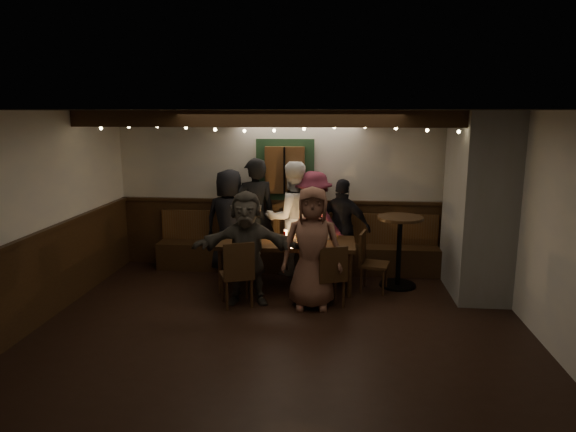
# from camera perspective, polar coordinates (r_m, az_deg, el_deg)

# --- Properties ---
(room) EXTENTS (6.02, 5.01, 2.62)m
(room) POSITION_cam_1_polar(r_m,az_deg,el_deg) (7.48, 8.59, -0.26)
(room) COLOR black
(room) RESTS_ON ground
(dining_table) EXTENTS (2.00, 0.86, 0.87)m
(dining_table) POSITION_cam_1_polar(r_m,az_deg,el_deg) (7.57, -0.16, -3.25)
(dining_table) COLOR black
(dining_table) RESTS_ON ground
(chair_near_left) EXTENTS (0.54, 0.54, 0.91)m
(chair_near_left) POSITION_cam_1_polar(r_m,az_deg,el_deg) (6.88, -5.60, -6.05)
(chair_near_left) COLOR black
(chair_near_left) RESTS_ON ground
(chair_near_right) EXTENTS (0.50, 0.50, 0.86)m
(chair_near_right) POSITION_cam_1_polar(r_m,az_deg,el_deg) (6.87, 4.79, -6.30)
(chair_near_right) COLOR black
(chair_near_right) RESTS_ON ground
(chair_end) EXTENTS (0.48, 0.48, 0.88)m
(chair_end) POSITION_cam_1_polar(r_m,az_deg,el_deg) (7.57, 8.95, -4.65)
(chair_end) COLOR black
(chair_end) RESTS_ON ground
(high_top) EXTENTS (0.67, 0.67, 1.07)m
(high_top) POSITION_cam_1_polar(r_m,az_deg,el_deg) (7.80, 12.26, -2.90)
(high_top) COLOR black
(high_top) RESTS_ON ground
(person_a) EXTENTS (0.89, 0.64, 1.69)m
(person_a) POSITION_cam_1_polar(r_m,az_deg,el_deg) (8.36, -6.50, -0.57)
(person_a) COLOR black
(person_a) RESTS_ON ground
(person_b) EXTENTS (0.80, 0.69, 1.87)m
(person_b) POSITION_cam_1_polar(r_m,az_deg,el_deg) (8.30, -3.70, 0.03)
(person_b) COLOR black
(person_b) RESTS_ON ground
(person_c) EXTENTS (1.07, 0.96, 1.82)m
(person_c) POSITION_cam_1_polar(r_m,az_deg,el_deg) (8.21, 0.48, -0.24)
(person_c) COLOR silver
(person_c) RESTS_ON ground
(person_d) EXTENTS (1.23, 0.98, 1.67)m
(person_d) POSITION_cam_1_polar(r_m,az_deg,el_deg) (8.19, 2.84, -0.83)
(person_d) COLOR #591D2E
(person_d) RESTS_ON ground
(person_e) EXTENTS (0.98, 0.66, 1.55)m
(person_e) POSITION_cam_1_polar(r_m,az_deg,el_deg) (8.19, 6.09, -1.29)
(person_e) COLOR black
(person_e) RESTS_ON ground
(person_f) EXTENTS (1.47, 0.57, 1.55)m
(person_f) POSITION_cam_1_polar(r_m,az_deg,el_deg) (6.96, -4.64, -3.55)
(person_f) COLOR #3F3A32
(person_f) RESTS_ON ground
(person_g) EXTENTS (0.83, 0.56, 1.64)m
(person_g) POSITION_cam_1_polar(r_m,az_deg,el_deg) (6.77, 2.68, -3.59)
(person_g) COLOR brown
(person_g) RESTS_ON ground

